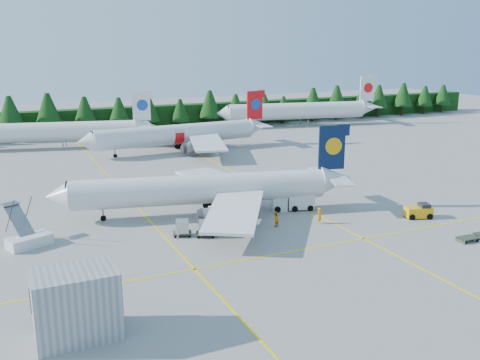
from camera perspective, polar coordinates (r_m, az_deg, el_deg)
name	(u,v)px	position (r m, az deg, el deg)	size (l,w,h in m)	color
ground	(290,230)	(62.94, 5.35, -5.32)	(320.00, 320.00, 0.00)	gray
taxi_stripe_a	(131,200)	(75.95, -11.57, -2.13)	(0.25, 120.00, 0.01)	yellow
taxi_stripe_b	(259,185)	(82.51, 2.05, -0.54)	(0.25, 120.00, 0.01)	yellow
taxi_stripe_cross	(318,247)	(58.16, 8.32, -7.08)	(80.00, 0.25, 0.01)	yellow
treeline_hedge	(127,119)	(137.74, -11.97, 6.37)	(220.00, 4.00, 6.00)	black
terminal_building	(76,305)	(41.70, -17.06, -12.59)	(6.00, 4.00, 5.20)	#96999E
airliner_navy	(196,190)	(67.38, -4.76, -1.07)	(37.09, 30.18, 10.94)	silver
airliner_red	(173,135)	(108.62, -7.12, 4.79)	(39.57, 32.48, 11.50)	silver
airliner_far_left	(48,131)	(118.25, -19.79, 4.90)	(38.97, 12.17, 11.51)	silver
airliner_far_right	(292,111)	(143.94, 5.60, 7.35)	(44.03, 11.36, 12.89)	silver
airstairs	(28,238)	(62.05, -21.69, -5.74)	(5.16, 6.80, 4.02)	silver
service_truck	(293,200)	(70.26, 5.65, -2.13)	(5.80, 3.50, 2.64)	white
baggage_tug	(419,211)	(70.45, 18.56, -3.17)	(3.58, 2.66, 1.72)	#EFA50D
uld_pair	(194,227)	(60.58, -4.96, -5.05)	(4.72, 3.39, 1.56)	#343A2A
crew_a	(320,216)	(65.28, 8.50, -3.79)	(0.72, 0.47, 1.96)	orange
crew_b	(276,219)	(63.66, 3.81, -4.19)	(0.90, 0.70, 1.85)	orange
crew_c	(310,201)	(71.48, 7.49, -2.26)	(0.72, 0.49, 1.75)	#FF6C05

